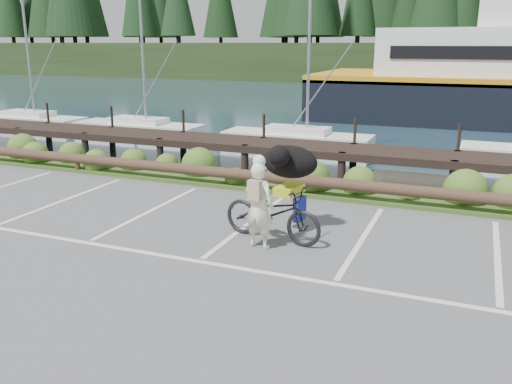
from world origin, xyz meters
TOP-DOWN VIEW (x-y plane):
  - ground at (0.00, 0.00)m, footprint 72.00×72.00m
  - harbor_backdrop at (0.39, 78.47)m, footprint 170.00×160.00m
  - vegetation_strip at (0.00, 5.30)m, footprint 34.00×1.60m
  - log_rail at (0.00, 4.60)m, footprint 32.00×0.30m
  - bicycle at (0.85, 1.24)m, footprint 2.34×1.15m
  - cyclist at (0.76, 0.73)m, footprint 0.70×0.52m
  - dog at (0.97, 1.95)m, footprint 0.80×1.31m

SIDE VIEW (x-z plane):
  - harbor_backdrop at x=0.39m, z-range -15.00..15.00m
  - ground at x=0.00m, z-range 0.00..0.00m
  - log_rail at x=0.00m, z-range -0.30..0.30m
  - vegetation_strip at x=0.00m, z-range 0.00..0.10m
  - bicycle at x=0.85m, z-range 0.00..1.18m
  - cyclist at x=0.76m, z-range 0.00..1.75m
  - dog at x=0.97m, z-range 1.18..1.88m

